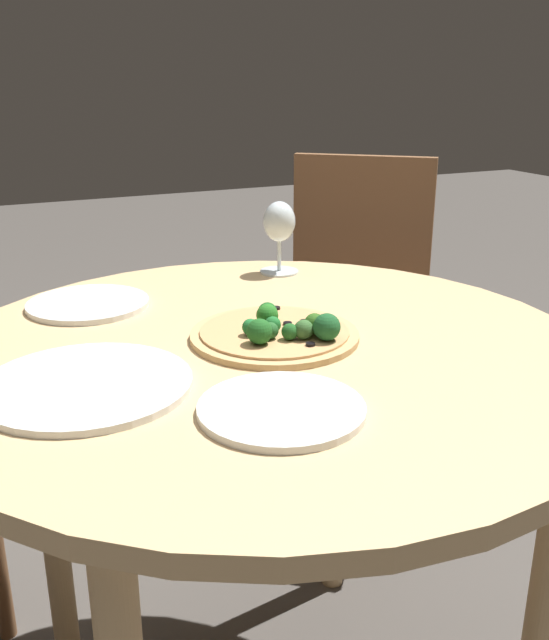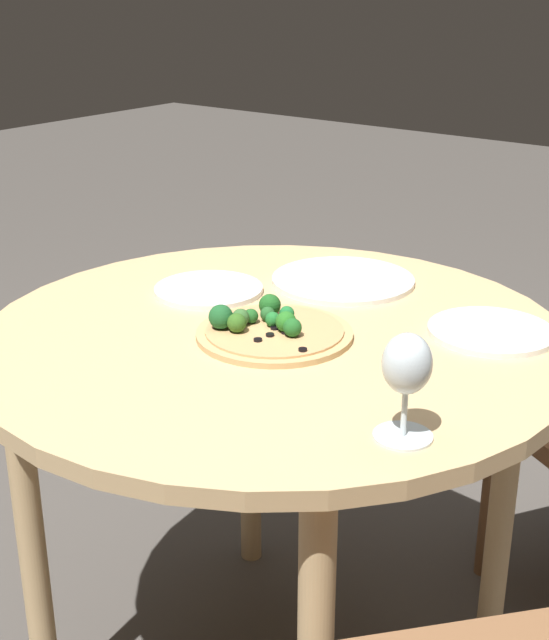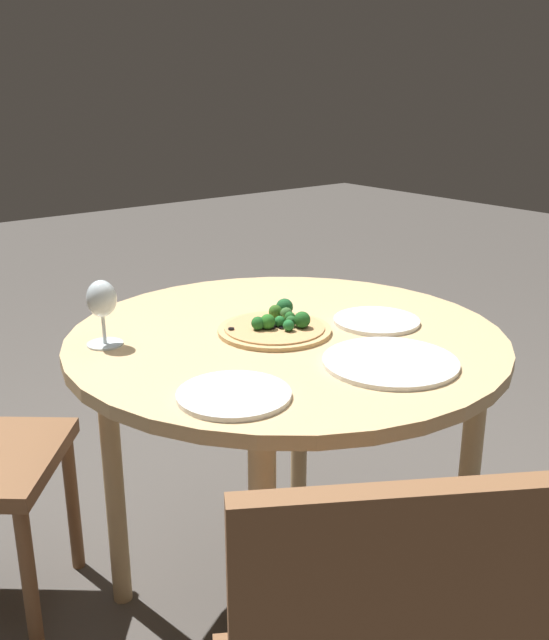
# 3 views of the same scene
# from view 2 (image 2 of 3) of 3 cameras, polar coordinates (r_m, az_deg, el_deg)

# --- Properties ---
(dining_table) EXTENTS (1.00, 1.00, 0.78)m
(dining_table) POSITION_cam_2_polar(r_m,az_deg,el_deg) (1.54, -0.03, -3.92)
(dining_table) COLOR tan
(dining_table) RESTS_ON ground_plane
(pizza) EXTENTS (0.26, 0.26, 0.06)m
(pizza) POSITION_cam_2_polar(r_m,az_deg,el_deg) (1.48, -0.29, -0.56)
(pizza) COLOR tan
(pizza) RESTS_ON dining_table
(wine_glass) EXTENTS (0.08, 0.08, 0.15)m
(wine_glass) POSITION_cam_2_polar(r_m,az_deg,el_deg) (1.14, 8.47, -3.12)
(wine_glass) COLOR silver
(wine_glass) RESTS_ON dining_table
(plate_near) EXTENTS (0.21, 0.21, 0.01)m
(plate_near) POSITION_cam_2_polar(r_m,az_deg,el_deg) (1.53, 13.69, -0.70)
(plate_near) COLOR silver
(plate_near) RESTS_ON dining_table
(plate_far) EXTENTS (0.21, 0.21, 0.01)m
(plate_far) POSITION_cam_2_polar(r_m,az_deg,el_deg) (1.69, -4.24, 1.96)
(plate_far) COLOR silver
(plate_far) RESTS_ON dining_table
(plate_side) EXTENTS (0.28, 0.28, 0.01)m
(plate_side) POSITION_cam_2_polar(r_m,az_deg,el_deg) (1.74, 4.40, 2.57)
(plate_side) COLOR silver
(plate_side) RESTS_ON dining_table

